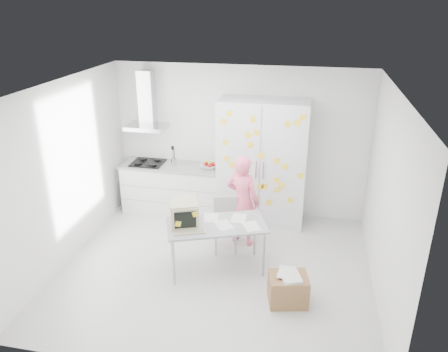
% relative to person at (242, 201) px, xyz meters
% --- Properties ---
extents(floor, '(4.50, 4.00, 0.02)m').
position_rel_person_xyz_m(floor, '(-0.25, -0.85, -0.76)').
color(floor, silver).
rests_on(floor, ground).
extents(walls, '(4.52, 4.01, 2.70)m').
position_rel_person_xyz_m(walls, '(-0.25, -0.13, 0.60)').
color(walls, white).
rests_on(walls, ground).
extents(ceiling, '(4.50, 4.00, 0.02)m').
position_rel_person_xyz_m(ceiling, '(-0.25, -0.85, 1.95)').
color(ceiling, white).
rests_on(ceiling, walls).
extents(counter_run, '(1.84, 0.63, 1.28)m').
position_rel_person_xyz_m(counter_run, '(-1.45, 0.85, -0.28)').
color(counter_run, white).
rests_on(counter_run, ground).
extents(range_hood, '(0.70, 0.48, 1.01)m').
position_rel_person_xyz_m(range_hood, '(-1.90, 0.99, 1.21)').
color(range_hood, silver).
rests_on(range_hood, walls).
extents(tall_cabinet, '(1.50, 0.68, 2.20)m').
position_rel_person_xyz_m(tall_cabinet, '(0.20, 0.83, 0.35)').
color(tall_cabinet, silver).
rests_on(tall_cabinet, ground).
extents(person, '(0.63, 0.51, 1.51)m').
position_rel_person_xyz_m(person, '(0.00, 0.00, 0.00)').
color(person, '#FD6287').
rests_on(person, ground).
extents(desk, '(1.55, 1.15, 1.11)m').
position_rel_person_xyz_m(desk, '(-0.52, -0.90, 0.09)').
color(desk, gray).
rests_on(desk, ground).
extents(chair, '(0.46, 0.46, 0.85)m').
position_rel_person_xyz_m(chair, '(-0.23, -0.22, -0.27)').
color(chair, '#A3A4A1').
rests_on(chair, ground).
extents(cardboard_box, '(0.57, 0.50, 0.44)m').
position_rel_person_xyz_m(cardboard_box, '(0.84, -1.38, -0.55)').
color(cardboard_box, olive).
rests_on(cardboard_box, ground).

